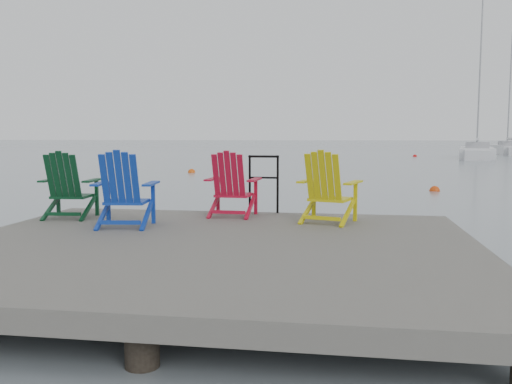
# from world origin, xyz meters

# --- Properties ---
(ground) EXTENTS (400.00, 400.00, 0.00)m
(ground) POSITION_xyz_m (0.00, 0.00, 0.00)
(ground) COLOR slate
(ground) RESTS_ON ground
(dock) EXTENTS (6.00, 5.00, 1.40)m
(dock) POSITION_xyz_m (0.00, 0.00, 0.35)
(dock) COLOR #302E2B
(dock) RESTS_ON ground
(handrail) EXTENTS (0.48, 0.04, 0.90)m
(handrail) POSITION_xyz_m (0.25, 2.45, 1.04)
(handrail) COLOR black
(handrail) RESTS_ON dock
(chair_green) EXTENTS (0.81, 0.75, 0.96)m
(chair_green) POSITION_xyz_m (-2.47, 1.44, 0.98)
(chair_green) COLOR #093219
(chair_green) RESTS_ON dock
(chair_blue) EXTENTS (0.86, 0.81, 0.99)m
(chair_blue) POSITION_xyz_m (-1.37, 0.83, 1.00)
(chair_blue) COLOR #0E3199
(chair_blue) RESTS_ON dock
(chair_red) EXTENTS (0.79, 0.74, 0.96)m
(chair_red) POSITION_xyz_m (-0.16, 1.97, 0.98)
(chair_red) COLOR #AB0C26
(chair_red) RESTS_ON dock
(chair_yellow) EXTENTS (0.92, 0.87, 0.98)m
(chair_yellow) POSITION_xyz_m (1.26, 1.59, 0.99)
(chair_yellow) COLOR #C3B70A
(chair_yellow) RESTS_ON dock
(sailboat_near) EXTENTS (4.31, 9.45, 12.53)m
(sailboat_near) POSITION_xyz_m (11.80, 37.90, 0.35)
(sailboat_near) COLOR silver
(sailboat_near) RESTS_ON ground
(sailboat_mid) EXTENTS (3.05, 8.58, 11.60)m
(sailboat_mid) POSITION_xyz_m (17.07, 48.33, 0.36)
(sailboat_mid) COLOR silver
(sailboat_mid) RESTS_ON ground
(buoy_a) EXTENTS (0.32, 0.32, 0.32)m
(buoy_a) POSITION_xyz_m (4.33, 11.40, 0.00)
(buoy_a) COLOR #C43B0B
(buoy_a) RESTS_ON ground
(buoy_b) EXTENTS (0.35, 0.35, 0.35)m
(buoy_b) POSITION_xyz_m (-5.38, 18.44, 0.00)
(buoy_b) COLOR #CE4C0C
(buoy_b) RESTS_ON ground
(buoy_d) EXTENTS (0.35, 0.35, 0.35)m
(buoy_d) POSITION_xyz_m (7.48, 40.00, 0.00)
(buoy_d) COLOR red
(buoy_d) RESTS_ON ground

